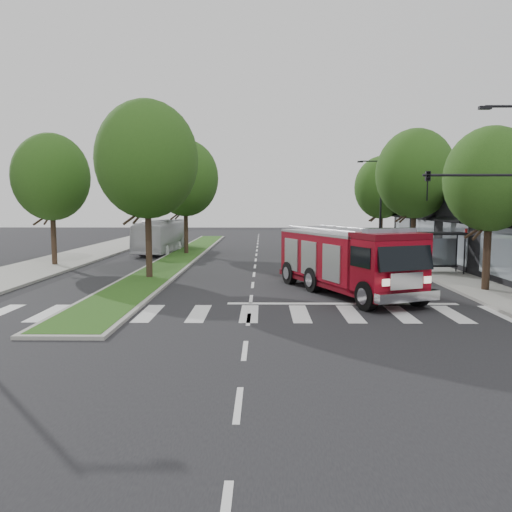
{
  "coord_description": "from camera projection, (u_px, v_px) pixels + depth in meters",
  "views": [
    {
      "loc": [
        0.52,
        -22.39,
        4.33
      ],
      "look_at": [
        0.2,
        1.82,
        1.8
      ],
      "focal_mm": 35.0,
      "sensor_mm": 36.0,
      "label": 1
    }
  ],
  "objects": [
    {
      "name": "tree_left_mid",
      "position": [
        51.0,
        177.0,
        34.2
      ],
      "size": [
        5.2,
        5.2,
        9.16
      ],
      "color": "black",
      "rests_on": "ground"
    },
    {
      "name": "tree_right_far",
      "position": [
        382.0,
        188.0,
        45.84
      ],
      "size": [
        5.0,
        5.0,
        8.73
      ],
      "color": "black",
      "rests_on": "ground"
    },
    {
      "name": "tree_median_near",
      "position": [
        147.0,
        160.0,
        28.06
      ],
      "size": [
        5.8,
        5.8,
        10.16
      ],
      "color": "black",
      "rests_on": "ground"
    },
    {
      "name": "city_bus",
      "position": [
        161.0,
        236.0,
        44.47
      ],
      "size": [
        3.0,
        10.67,
        2.94
      ],
      "primitive_type": "imported",
      "rotation": [
        0.0,
        0.0,
        -0.05
      ],
      "color": "silver",
      "rests_on": "ground"
    },
    {
      "name": "streetlight_right_far",
      "position": [
        379.0,
        202.0,
        42.01
      ],
      "size": [
        2.11,
        0.2,
        8.0
      ],
      "color": "black",
      "rests_on": "ground"
    },
    {
      "name": "sidewalk_right",
      "position": [
        446.0,
        270.0,
        32.5
      ],
      "size": [
        5.0,
        80.0,
        0.15
      ],
      "primitive_type": "cube",
      "color": "gray",
      "rests_on": "ground"
    },
    {
      "name": "ground",
      "position": [
        251.0,
        299.0,
        22.72
      ],
      "size": [
        140.0,
        140.0,
        0.0
      ],
      "primitive_type": "plane",
      "color": "black",
      "rests_on": "ground"
    },
    {
      "name": "tree_median_far",
      "position": [
        185.0,
        178.0,
        42.01
      ],
      "size": [
        5.6,
        5.6,
        9.72
      ],
      "color": "black",
      "rests_on": "ground"
    },
    {
      "name": "fire_engine",
      "position": [
        346.0,
        261.0,
        24.01
      ],
      "size": [
        6.22,
        9.96,
        3.33
      ],
      "rotation": [
        0.0,
        0.0,
        0.38
      ],
      "color": "#50040C",
      "rests_on": "ground"
    },
    {
      "name": "tree_right_near",
      "position": [
        490.0,
        179.0,
        23.99
      ],
      "size": [
        4.4,
        4.4,
        8.05
      ],
      "color": "black",
      "rests_on": "ground"
    },
    {
      "name": "tree_right_mid",
      "position": [
        415.0,
        174.0,
        35.82
      ],
      "size": [
        5.6,
        5.6,
        9.72
      ],
      "color": "black",
      "rests_on": "ground"
    },
    {
      "name": "median",
      "position": [
        183.0,
        256.0,
        40.69
      ],
      "size": [
        3.0,
        50.0,
        0.15
      ],
      "color": "gray",
      "rests_on": "ground"
    },
    {
      "name": "streetlight_right_near",
      "position": [
        505.0,
        195.0,
        18.63
      ],
      "size": [
        4.08,
        0.22,
        8.0
      ],
      "color": "black",
      "rests_on": "ground"
    },
    {
      "name": "sidewalk_left",
      "position": [
        35.0,
        269.0,
        32.84
      ],
      "size": [
        5.0,
        80.0,
        0.15
      ],
      "primitive_type": "cube",
      "color": "gray",
      "rests_on": "ground"
    },
    {
      "name": "bus_shelter",
      "position": [
        437.0,
        242.0,
        30.47
      ],
      "size": [
        3.2,
        1.6,
        2.61
      ],
      "color": "black",
      "rests_on": "ground"
    }
  ]
}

